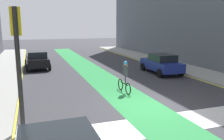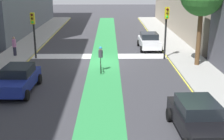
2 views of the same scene
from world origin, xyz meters
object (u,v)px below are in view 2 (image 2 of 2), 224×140
Objects in this scene: car_black_left_far at (198,118)px; car_white_left_near at (149,41)px; car_blue_right_far at (18,79)px; cyclist_in_lane at (101,58)px; traffic_signal_near_left at (166,23)px; traffic_signal_near_right at (33,27)px; pedestrian_sidewalk_right_a at (14,46)px.

car_black_left_far and car_white_left_near have the same top height.
cyclist_in_lane is at bearing -139.02° from car_blue_right_far.
traffic_signal_near_left reaches higher than car_white_left_near.
cyclist_in_lane is at bearing 33.07° from traffic_signal_near_left.
traffic_signal_near_right is at bearing -1.54° from traffic_signal_near_left.
traffic_signal_near_left is 4.67m from car_white_left_near.
pedestrian_sidewalk_right_a is at bearing -3.63° from traffic_signal_near_left.
car_black_left_far is at bearing 114.64° from cyclist_in_lane.
traffic_signal_near_right reaches higher than cyclist_in_lane.
car_black_left_far is 1.00× the size of car_blue_right_far.
cyclist_in_lane is 1.11× the size of pedestrian_sidewalk_right_a.
traffic_signal_near_right is 8.36m from car_blue_right_far.
car_white_left_near is 8.78m from cyclist_in_lane.
car_blue_right_far is 9.05m from pedestrian_sidewalk_right_a.
pedestrian_sidewalk_right_a reaches higher than car_white_left_near.
traffic_signal_near_left is 13.28m from pedestrian_sidewalk_right_a.
pedestrian_sidewalk_right_a is (2.77, -8.61, 0.20)m from car_blue_right_far.
car_blue_right_far is (9.42, -5.56, 0.00)m from car_black_left_far.
traffic_signal_near_right reaches higher than car_blue_right_far.
cyclist_in_lane is (4.56, 7.50, 0.17)m from car_white_left_near.
traffic_signal_near_left is 1.04× the size of car_blue_right_far.
traffic_signal_near_left is at bearing 176.37° from pedestrian_sidewalk_right_a.
pedestrian_sidewalk_right_a reaches higher than car_black_left_far.
traffic_signal_near_right is at bearing -33.53° from cyclist_in_lane.
cyclist_in_lane is 8.83m from pedestrian_sidewalk_right_a.
cyclist_in_lane is at bearing 146.47° from traffic_signal_near_right.
car_black_left_far is 17.33m from car_white_left_near.
traffic_signal_near_left is 13.12m from car_blue_right_far.
car_blue_right_far is at bearing 40.98° from cyclist_in_lane.
traffic_signal_near_right is 17.19m from car_black_left_far.
car_blue_right_far is at bearing 107.84° from pedestrian_sidewalk_right_a.
car_black_left_far is 10.81m from cyclist_in_lane.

